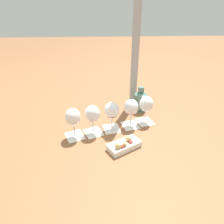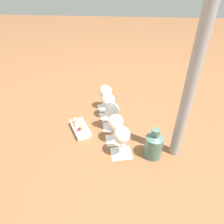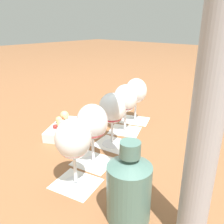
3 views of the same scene
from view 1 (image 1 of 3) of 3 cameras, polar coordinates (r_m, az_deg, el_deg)
name	(u,v)px [view 1 (image 1 of 3)]	position (r m, az deg, el deg)	size (l,w,h in m)	color
ground_plane	(112,129)	(1.26, -0.06, -4.80)	(8.00, 8.00, 0.00)	brown
tasting_card_0	(145,121)	(1.35, 9.32, -2.68)	(0.12, 0.13, 0.00)	white
tasting_card_1	(130,125)	(1.30, 5.24, -3.77)	(0.12, 0.13, 0.00)	white
tasting_card_2	(112,128)	(1.26, -0.09, -4.74)	(0.12, 0.13, 0.00)	white
tasting_card_3	(93,132)	(1.23, -5.34, -5.80)	(0.14, 0.14, 0.00)	white
tasting_card_4	(75,136)	(1.21, -10.56, -6.72)	(0.13, 0.14, 0.00)	white
wine_glass_0	(146,105)	(1.29, 9.74, 1.98)	(0.09, 0.09, 0.18)	white
wine_glass_1	(131,108)	(1.24, 5.49, 1.04)	(0.09, 0.09, 0.18)	white
wine_glass_2	(112,111)	(1.20, -0.10, 0.18)	(0.09, 0.09, 0.18)	white
wine_glass_3	(92,115)	(1.16, -5.60, -0.82)	(0.09, 0.09, 0.18)	white
wine_glass_4	(73,118)	(1.15, -11.10, -1.72)	(0.09, 0.09, 0.18)	white
ceramic_vase	(140,100)	(1.46, 8.11, 3.34)	(0.09, 0.09, 0.18)	#4C7066
snack_dish	(124,145)	(1.09, 3.46, -9.41)	(0.20, 0.16, 0.07)	white
umbrella_pole	(136,33)	(1.45, 6.95, 21.48)	(0.05, 0.05, 1.04)	#99999E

